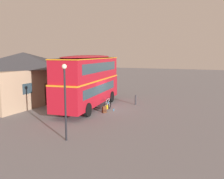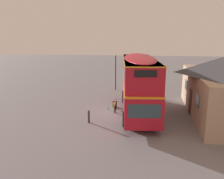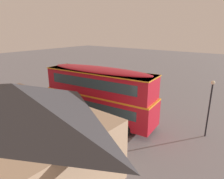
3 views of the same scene
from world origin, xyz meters
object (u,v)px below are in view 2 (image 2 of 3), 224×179
kerb_bollard (89,116)px  water_bottle_blue_sports (108,109)px  street_lamp (116,68)px  backpack_on_ground (115,104)px  touring_bicycle (115,106)px  double_decker_bus (139,82)px

kerb_bollard → water_bottle_blue_sports: bearing=163.1°
street_lamp → kerb_bollard: (10.96, -0.78, -2.22)m
backpack_on_ground → touring_bicycle: bearing=9.8°
backpack_on_ground → water_bottle_blue_sports: 1.04m
water_bottle_blue_sports → kerb_bollard: kerb_bollard is taller
backpack_on_ground → street_lamp: 7.28m
touring_bicycle → backpack_on_ground: (-1.02, -0.18, -0.07)m
double_decker_bus → touring_bicycle: size_ratio=5.71×
touring_bicycle → kerb_bollard: size_ratio=1.84×
water_bottle_blue_sports → street_lamp: bearing=-178.5°
double_decker_bus → water_bottle_blue_sports: 3.67m
water_bottle_blue_sports → kerb_bollard: 3.40m
touring_bicycle → water_bottle_blue_sports: touring_bicycle is taller
street_lamp → kerb_bollard: size_ratio=4.50×
kerb_bollard → backpack_on_ground: bearing=160.5°
double_decker_bus → water_bottle_blue_sports: double_decker_bus is taller
water_bottle_blue_sports → touring_bicycle: bearing=79.9°
double_decker_bus → backpack_on_ground: bearing=-121.2°
double_decker_bus → street_lamp: bearing=-160.8°
double_decker_bus → street_lamp: double_decker_bus is taller
water_bottle_blue_sports → street_lamp: size_ratio=0.05×
double_decker_bus → street_lamp: (-8.12, -2.82, 0.08)m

